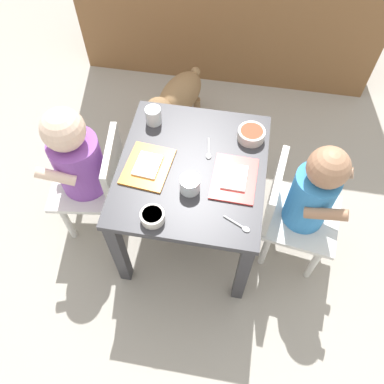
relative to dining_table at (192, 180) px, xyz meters
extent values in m
plane|color=#9E998E|center=(0.00, 0.00, -0.39)|extent=(7.00, 7.00, 0.00)
cube|color=#333338|center=(0.00, 0.00, 0.07)|extent=(0.53, 0.59, 0.03)
cube|color=#333338|center=(-0.24, -0.27, -0.16)|extent=(0.04, 0.04, 0.45)
cube|color=#333338|center=(0.24, -0.27, -0.16)|extent=(0.04, 0.04, 0.45)
cube|color=#333338|center=(-0.24, 0.27, -0.16)|extent=(0.04, 0.04, 0.45)
cube|color=#333338|center=(0.24, 0.27, -0.16)|extent=(0.04, 0.04, 0.45)
cube|color=silver|center=(-0.44, -0.01, -0.12)|extent=(0.32, 0.32, 0.02)
cube|color=silver|center=(-0.31, 0.01, 0.00)|extent=(0.06, 0.27, 0.22)
cylinder|color=purple|center=(-0.44, -0.01, 0.02)|extent=(0.19, 0.19, 0.25)
sphere|color=beige|center=(-0.45, -0.01, 0.21)|extent=(0.16, 0.16, 0.16)
cylinder|color=silver|center=(-0.55, 0.07, -0.26)|extent=(0.03, 0.03, 0.26)
cylinder|color=silver|center=(-0.52, -0.12, -0.26)|extent=(0.03, 0.03, 0.26)
cylinder|color=silver|center=(-0.35, 0.10, -0.26)|extent=(0.03, 0.03, 0.26)
cylinder|color=silver|center=(-0.32, -0.10, -0.26)|extent=(0.03, 0.03, 0.26)
cylinder|color=beige|center=(-0.50, 0.08, 0.08)|extent=(0.15, 0.06, 0.09)
cylinder|color=beige|center=(-0.47, -0.12, 0.08)|extent=(0.15, 0.06, 0.09)
cube|color=silver|center=(0.44, -0.02, -0.12)|extent=(0.32, 0.32, 0.02)
cube|color=silver|center=(0.31, 0.00, 0.00)|extent=(0.06, 0.27, 0.22)
cylinder|color=#388CD8|center=(0.44, -0.02, 0.02)|extent=(0.16, 0.16, 0.25)
sphere|color=#A87A5B|center=(0.45, -0.02, 0.21)|extent=(0.14, 0.14, 0.14)
cylinder|color=silver|center=(0.52, -0.13, -0.26)|extent=(0.03, 0.03, 0.26)
cylinder|color=silver|center=(0.55, 0.06, -0.26)|extent=(0.03, 0.03, 0.26)
cylinder|color=silver|center=(0.32, -0.11, -0.26)|extent=(0.03, 0.03, 0.26)
cylinder|color=silver|center=(0.35, 0.09, -0.26)|extent=(0.03, 0.03, 0.26)
cylinder|color=#A87A5B|center=(0.47, -0.12, 0.08)|extent=(0.15, 0.06, 0.09)
cylinder|color=#A87A5B|center=(0.50, 0.06, 0.08)|extent=(0.15, 0.06, 0.09)
ellipsoid|color=olive|center=(-0.17, 0.62, -0.17)|extent=(0.27, 0.36, 0.18)
sphere|color=olive|center=(-0.24, 0.45, -0.12)|extent=(0.13, 0.13, 0.13)
sphere|color=black|center=(-0.26, 0.41, -0.13)|extent=(0.06, 0.06, 0.06)
torus|color=green|center=(-0.22, 0.49, -0.14)|extent=(0.12, 0.07, 0.11)
sphere|color=olive|center=(-0.11, 0.77, -0.13)|extent=(0.05, 0.05, 0.05)
cylinder|color=olive|center=(-0.25, 0.56, -0.32)|extent=(0.04, 0.04, 0.14)
cylinder|color=olive|center=(-0.16, 0.53, -0.32)|extent=(0.04, 0.04, 0.14)
cylinder|color=olive|center=(-0.18, 0.72, -0.32)|extent=(0.04, 0.04, 0.14)
cylinder|color=olive|center=(-0.09, 0.69, -0.32)|extent=(0.04, 0.04, 0.14)
cube|color=orange|center=(-0.16, -0.03, 0.09)|extent=(0.18, 0.21, 0.01)
cube|color=white|center=(-0.16, -0.03, 0.10)|extent=(0.10, 0.12, 0.01)
cube|color=red|center=(0.16, -0.03, 0.09)|extent=(0.16, 0.20, 0.01)
cube|color=white|center=(0.16, -0.03, 0.10)|extent=(0.09, 0.11, 0.01)
cylinder|color=white|center=(-0.18, 0.19, 0.12)|extent=(0.06, 0.06, 0.07)
cylinder|color=silver|center=(-0.18, 0.19, 0.10)|extent=(0.05, 0.05, 0.03)
cylinder|color=white|center=(0.01, -0.10, 0.11)|extent=(0.07, 0.07, 0.06)
cylinder|color=silver|center=(0.01, -0.10, 0.10)|extent=(0.06, 0.06, 0.02)
cylinder|color=silver|center=(-0.09, -0.24, 0.10)|extent=(0.08, 0.08, 0.03)
cylinder|color=gold|center=(-0.09, -0.24, 0.12)|extent=(0.07, 0.07, 0.01)
cylinder|color=silver|center=(0.20, 0.17, 0.11)|extent=(0.10, 0.10, 0.04)
cylinder|color=#D84C33|center=(0.20, 0.17, 0.12)|extent=(0.08, 0.08, 0.01)
cylinder|color=silver|center=(0.05, 0.10, 0.09)|extent=(0.02, 0.08, 0.01)
ellipsoid|color=silver|center=(0.05, 0.06, 0.09)|extent=(0.02, 0.03, 0.01)
cylinder|color=silver|center=(0.17, -0.20, 0.09)|extent=(0.07, 0.04, 0.01)
ellipsoid|color=silver|center=(0.22, -0.22, 0.09)|extent=(0.03, 0.03, 0.01)
camera|label=1|loc=(0.15, -0.84, 1.21)|focal=36.69mm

